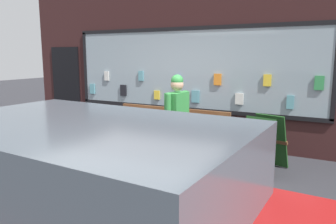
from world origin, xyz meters
TOP-DOWN VIEW (x-y plane):
  - ground_plane at (0.00, 0.00)m, footprint 40.00×40.00m
  - shopfront_facade at (-0.05, 2.39)m, footprint 8.91×0.29m
  - display_table_main at (-0.00, 1.12)m, footprint 2.30×0.63m
  - person_browsing at (0.50, 0.57)m, footprint 0.24×0.64m
  - small_dog at (0.02, 0.40)m, footprint 0.39×0.54m
  - sandwich_board_sign at (1.78, 1.20)m, footprint 0.71×0.94m
  - parked_car at (1.17, -2.32)m, footprint 4.37×2.05m

SIDE VIEW (x-z plane):
  - ground_plane at x=0.00m, z-range 0.00..0.00m
  - small_dog at x=0.02m, z-range 0.07..0.51m
  - sandwich_board_sign at x=1.78m, z-range 0.01..0.93m
  - display_table_main at x=0.00m, z-range 0.27..1.17m
  - parked_car at x=1.17m, z-range 0.04..1.45m
  - person_browsing at x=0.50m, z-range 0.12..1.71m
  - shopfront_facade at x=-0.05m, z-range -0.02..3.46m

